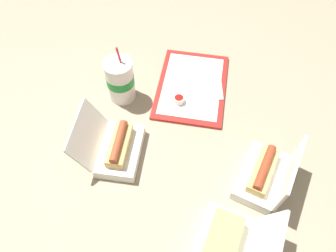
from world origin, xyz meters
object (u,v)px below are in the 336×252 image
at_px(clamshell_sandwich_right, 226,242).
at_px(soda_cup_corner, 120,80).
at_px(clamshell_hotdog_front, 264,174).
at_px(clamshell_hotdog_center, 116,147).
at_px(food_tray, 192,86).
at_px(plastic_fork, 172,90).
at_px(ketchup_cup, 179,99).

height_order(clamshell_sandwich_right, soda_cup_corner, soda_cup_corner).
distance_m(clamshell_hotdog_front, clamshell_sandwich_right, 0.25).
bearing_deg(clamshell_hotdog_center, clamshell_hotdog_front, -105.28).
bearing_deg(food_tray, clamshell_hotdog_front, -156.11).
relative_size(plastic_fork, clamshell_hotdog_center, 0.46).
xyz_separation_m(clamshell_hotdog_front, clamshell_sandwich_right, (-0.20, 0.15, 0.00)).
height_order(clamshell_hotdog_front, soda_cup_corner, soda_cup_corner).
xyz_separation_m(ketchup_cup, clamshell_sandwich_right, (-0.53, -0.09, 0.02)).
distance_m(clamshell_sandwich_right, clamshell_hotdog_center, 0.45).
bearing_deg(clamshell_sandwich_right, clamshell_hotdog_center, 43.53).
relative_size(food_tray, ketchup_cup, 10.51).
bearing_deg(ketchup_cup, plastic_fork, 21.92).
relative_size(food_tray, clamshell_hotdog_center, 1.77).
bearing_deg(clamshell_hotdog_center, clamshell_sandwich_right, -136.47).
distance_m(clamshell_hotdog_center, soda_cup_corner, 0.26).
bearing_deg(plastic_fork, clamshell_hotdog_front, -161.12).
distance_m(ketchup_cup, soda_cup_corner, 0.23).
bearing_deg(soda_cup_corner, plastic_fork, -88.79).
height_order(clamshell_hotdog_center, soda_cup_corner, soda_cup_corner).
height_order(food_tray, clamshell_sandwich_right, clamshell_sandwich_right).
relative_size(clamshell_hotdog_front, clamshell_sandwich_right, 0.95).
relative_size(clamshell_hotdog_front, soda_cup_corner, 1.09).
bearing_deg(soda_cup_corner, clamshell_hotdog_center, 177.32).
height_order(plastic_fork, soda_cup_corner, soda_cup_corner).
bearing_deg(plastic_fork, food_tray, -87.95).
bearing_deg(food_tray, clamshell_hotdog_center, 135.64).
relative_size(ketchup_cup, clamshell_sandwich_right, 0.15).
relative_size(ketchup_cup, soda_cup_corner, 0.17).
bearing_deg(clamshell_hotdog_front, ketchup_cup, 36.00).
bearing_deg(plastic_fork, ketchup_cup, -173.37).
height_order(ketchup_cup, soda_cup_corner, soda_cup_corner).
relative_size(ketchup_cup, clamshell_hotdog_front, 0.16).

